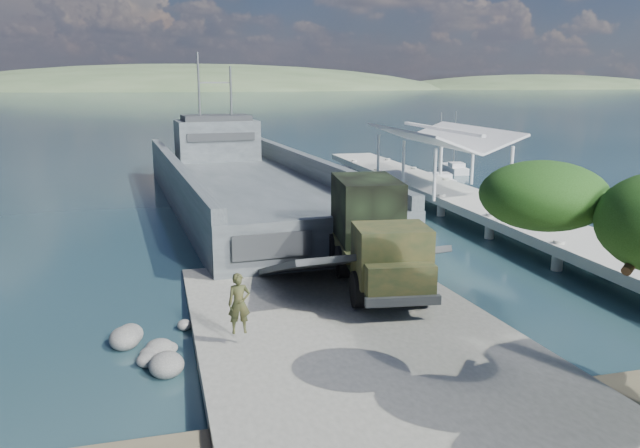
{
  "coord_description": "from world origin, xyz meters",
  "views": [
    {
      "loc": [
        -5.82,
        -19.39,
        8.38
      ],
      "look_at": [
        0.85,
        6.0,
        2.31
      ],
      "focal_mm": 35.0,
      "sensor_mm": 36.0,
      "label": 1
    }
  ],
  "objects": [
    {
      "name": "distant_headlands",
      "position": [
        50.0,
        560.0,
        0.0
      ],
      "size": [
        1000.0,
        240.0,
        48.0
      ],
      "primitive_type": null,
      "color": "#415635",
      "rests_on": "ground"
    },
    {
      "name": "boat_ramp",
      "position": [
        0.0,
        -1.0,
        0.25
      ],
      "size": [
        10.0,
        18.0,
        0.5
      ],
      "primitive_type": "cube",
      "color": "slate",
      "rests_on": "ground"
    },
    {
      "name": "military_truck",
      "position": [
        2.37,
        3.34,
        2.45
      ],
      "size": [
        3.65,
        8.71,
        3.92
      ],
      "rotation": [
        0.0,
        0.0,
        -0.13
      ],
      "color": "black",
      "rests_on": "boat_ramp"
    },
    {
      "name": "landing_craft",
      "position": [
        -0.07,
        22.33,
        0.94
      ],
      "size": [
        12.18,
        39.13,
        11.47
      ],
      "rotation": [
        0.0,
        0.0,
        0.07
      ],
      "color": "#3E4649",
      "rests_on": "ground"
    },
    {
      "name": "sailboat_far",
      "position": [
        20.95,
        33.34,
        0.31
      ],
      "size": [
        2.04,
        4.91,
        5.81
      ],
      "rotation": [
        0.0,
        0.0,
        -0.14
      ],
      "color": "silver",
      "rests_on": "ground"
    },
    {
      "name": "shoreline_rocks",
      "position": [
        -6.2,
        0.5,
        0.0
      ],
      "size": [
        3.2,
        5.6,
        0.9
      ],
      "primitive_type": null,
      "color": "#575855",
      "rests_on": "ground"
    },
    {
      "name": "soldier",
      "position": [
        -3.67,
        -1.61,
        1.43
      ],
      "size": [
        0.69,
        0.47,
        1.86
      ],
      "primitive_type": "imported",
      "rotation": [
        0.0,
        0.0,
        -0.03
      ],
      "color": "#23321B",
      "rests_on": "boat_ramp"
    },
    {
      "name": "sailboat_near",
      "position": [
        16.66,
        27.4,
        0.32
      ],
      "size": [
        2.08,
        5.09,
        6.02
      ],
      "rotation": [
        0.0,
        0.0,
        -0.13
      ],
      "color": "silver",
      "rests_on": "ground"
    },
    {
      "name": "pier",
      "position": [
        13.0,
        18.77,
        1.6
      ],
      "size": [
        6.4,
        44.0,
        6.1
      ],
      "color": "#B5B6AB",
      "rests_on": "ground"
    },
    {
      "name": "ground",
      "position": [
        0.0,
        0.0,
        0.0
      ],
      "size": [
        1400.0,
        1400.0,
        0.0
      ],
      "primitive_type": "plane",
      "color": "#1C3B44",
      "rests_on": "ground"
    }
  ]
}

